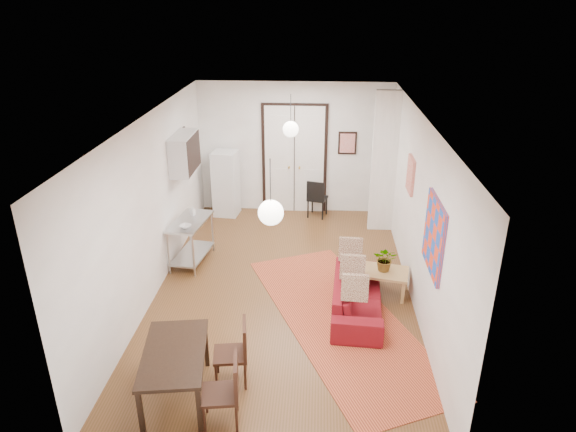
# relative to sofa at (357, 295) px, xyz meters

# --- Properties ---
(floor) EXTENTS (7.00, 7.00, 0.00)m
(floor) POSITION_rel_sofa_xyz_m (-1.19, 0.56, -0.28)
(floor) COLOR brown
(floor) RESTS_ON ground
(ceiling) EXTENTS (4.20, 7.00, 0.02)m
(ceiling) POSITION_rel_sofa_xyz_m (-1.19, 0.56, 2.62)
(ceiling) COLOR white
(ceiling) RESTS_ON wall_back
(wall_back) EXTENTS (4.20, 0.02, 2.90)m
(wall_back) POSITION_rel_sofa_xyz_m (-1.19, 4.06, 1.17)
(wall_back) COLOR white
(wall_back) RESTS_ON floor
(wall_front) EXTENTS (4.20, 0.02, 2.90)m
(wall_front) POSITION_rel_sofa_xyz_m (-1.19, -2.94, 1.17)
(wall_front) COLOR white
(wall_front) RESTS_ON floor
(wall_left) EXTENTS (0.02, 7.00, 2.90)m
(wall_left) POSITION_rel_sofa_xyz_m (-3.29, 0.56, 1.17)
(wall_left) COLOR white
(wall_left) RESTS_ON floor
(wall_right) EXTENTS (0.02, 7.00, 2.90)m
(wall_right) POSITION_rel_sofa_xyz_m (0.91, 0.56, 1.17)
(wall_right) COLOR white
(wall_right) RESTS_ON floor
(double_doors) EXTENTS (1.44, 0.06, 2.50)m
(double_doors) POSITION_rel_sofa_xyz_m (-1.19, 4.02, 0.92)
(double_doors) COLOR white
(double_doors) RESTS_ON wall_back
(stub_partition) EXTENTS (0.50, 0.10, 2.90)m
(stub_partition) POSITION_rel_sofa_xyz_m (0.66, 3.11, 1.17)
(stub_partition) COLOR white
(stub_partition) RESTS_ON floor
(wall_cabinet) EXTENTS (0.35, 1.00, 0.70)m
(wall_cabinet) POSITION_rel_sofa_xyz_m (-3.11, 2.06, 1.62)
(wall_cabinet) COLOR silver
(wall_cabinet) RESTS_ON wall_left
(painting_popart) EXTENTS (0.05, 1.00, 1.00)m
(painting_popart) POSITION_rel_sofa_xyz_m (0.88, -0.69, 1.37)
(painting_popart) COLOR red
(painting_popart) RESTS_ON wall_right
(painting_abstract) EXTENTS (0.05, 0.50, 0.60)m
(painting_abstract) POSITION_rel_sofa_xyz_m (0.88, 1.36, 1.52)
(painting_abstract) COLOR beige
(painting_abstract) RESTS_ON wall_right
(poster_back) EXTENTS (0.40, 0.03, 0.50)m
(poster_back) POSITION_rel_sofa_xyz_m (-0.04, 4.03, 1.32)
(poster_back) COLOR red
(poster_back) RESTS_ON wall_back
(print_left) EXTENTS (0.03, 0.44, 0.54)m
(print_left) POSITION_rel_sofa_xyz_m (-3.26, 2.56, 1.67)
(print_left) COLOR #A06542
(print_left) RESTS_ON wall_left
(pendant_back) EXTENTS (0.30, 0.30, 0.80)m
(pendant_back) POSITION_rel_sofa_xyz_m (-1.19, 2.56, 1.97)
(pendant_back) COLOR white
(pendant_back) RESTS_ON ceiling
(pendant_front) EXTENTS (0.30, 0.30, 0.80)m
(pendant_front) POSITION_rel_sofa_xyz_m (-1.19, -1.44, 1.97)
(pendant_front) COLOR white
(pendant_front) RESTS_ON ceiling
(kilim_rug) EXTENTS (3.21, 4.60, 0.01)m
(kilim_rug) POSITION_rel_sofa_xyz_m (-0.26, -0.26, -0.27)
(kilim_rug) COLOR #C65631
(kilim_rug) RESTS_ON floor
(sofa) EXTENTS (1.94, 0.87, 0.55)m
(sofa) POSITION_rel_sofa_xyz_m (0.00, 0.00, 0.00)
(sofa) COLOR maroon
(sofa) RESTS_ON floor
(coffee_table) EXTENTS (1.05, 0.72, 0.43)m
(coffee_table) POSITION_rel_sofa_xyz_m (0.36, 0.54, 0.09)
(coffee_table) COLOR tan
(coffee_table) RESTS_ON floor
(potted_plant) EXTENTS (0.43, 0.39, 0.42)m
(potted_plant) POSITION_rel_sofa_xyz_m (0.46, 0.54, 0.36)
(potted_plant) COLOR #3B692F
(potted_plant) RESTS_ON coffee_table
(kitchen_counter) EXTENTS (0.69, 1.15, 0.83)m
(kitchen_counter) POSITION_rel_sofa_xyz_m (-2.94, 1.43, 0.25)
(kitchen_counter) COLOR #B0B3B5
(kitchen_counter) RESTS_ON floor
(bowl) EXTENTS (0.26, 0.26, 0.05)m
(bowl) POSITION_rel_sofa_xyz_m (-2.94, 1.13, 0.58)
(bowl) COLOR silver
(bowl) RESTS_ON kitchen_counter
(soap_bottle) EXTENTS (0.10, 0.11, 0.17)m
(soap_bottle) POSITION_rel_sofa_xyz_m (-2.94, 1.68, 0.64)
(soap_bottle) COLOR teal
(soap_bottle) RESTS_ON kitchen_counter
(fridge) EXTENTS (0.57, 0.57, 1.45)m
(fridge) POSITION_rel_sofa_xyz_m (-2.69, 3.71, 0.45)
(fridge) COLOR white
(fridge) RESTS_ON floor
(dining_table) EXTENTS (0.90, 1.36, 0.70)m
(dining_table) POSITION_rel_sofa_xyz_m (-2.30, -2.06, 0.35)
(dining_table) COLOR black
(dining_table) RESTS_ON floor
(dining_chair_near) EXTENTS (0.47, 0.62, 0.87)m
(dining_chair_near) POSITION_rel_sofa_xyz_m (-1.70, -1.62, 0.23)
(dining_chair_near) COLOR #321810
(dining_chair_near) RESTS_ON floor
(dining_chair_far) EXTENTS (0.47, 0.62, 0.87)m
(dining_chair_far) POSITION_rel_sofa_xyz_m (-1.70, -2.32, 0.23)
(dining_chair_far) COLOR #321810
(dining_chair_far) RESTS_ON floor
(black_side_chair) EXTENTS (0.49, 0.49, 0.86)m
(black_side_chair) POSITION_rel_sofa_xyz_m (-0.66, 3.79, 0.22)
(black_side_chair) COLOR black
(black_side_chair) RESTS_ON floor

